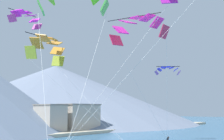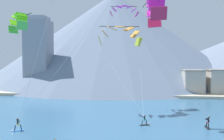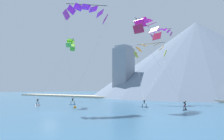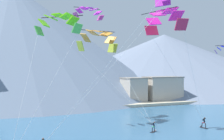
{
  "view_description": "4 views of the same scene",
  "coord_description": "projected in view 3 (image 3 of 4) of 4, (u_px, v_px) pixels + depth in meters",
  "views": [
    {
      "loc": [
        -26.94,
        -4.61,
        5.74
      ],
      "look_at": [
        -3.88,
        14.37,
        9.49
      ],
      "focal_mm": 50.0,
      "sensor_mm": 36.0,
      "label": 1
    },
    {
      "loc": [
        4.81,
        -17.19,
        9.85
      ],
      "look_at": [
        0.77,
        19.86,
        8.13
      ],
      "focal_mm": 40.0,
      "sensor_mm": 36.0,
      "label": 2
    },
    {
      "loc": [
        29.27,
        -20.84,
        3.94
      ],
      "look_at": [
        1.94,
        13.22,
        7.62
      ],
      "focal_mm": 35.0,
      "sensor_mm": 36.0,
      "label": 3
    },
    {
      "loc": [
        -18.78,
        -20.23,
        9.79
      ],
      "look_at": [
        -3.87,
        13.36,
        9.35
      ],
      "focal_mm": 50.0,
      "sensor_mm": 36.0,
      "label": 4
    }
  ],
  "objects": [
    {
      "name": "shoreline_strip",
      "position": [
        176.0,
        99.0,
        72.85
      ],
      "size": [
        180.0,
        10.0,
        0.7
      ],
      "primitive_type": "cube",
      "color": "beige",
      "rests_on": "ground"
    },
    {
      "name": "kitesurfer_mid_center",
      "position": [
        185.0,
        107.0,
        39.93
      ],
      "size": [
        0.62,
        1.76,
        1.78
      ],
      "color": "black",
      "rests_on": "ground"
    },
    {
      "name": "kitesurfer_near_trail",
      "position": [
        37.0,
        103.0,
        50.53
      ],
      "size": [
        0.99,
        1.77,
        1.71
      ],
      "color": "#E54C33",
      "rests_on": "ground"
    },
    {
      "name": "parafoil_kite_near_lead",
      "position": [
        150.0,
        48.0,
        58.3
      ],
      "size": [
        8.55,
        13.47,
        14.89
      ],
      "color": "#ABBF32"
    },
    {
      "name": "kitesurfer_far_left",
      "position": [
        72.0,
        102.0,
        52.91
      ],
      "size": [
        1.55,
        1.47,
        1.8
      ],
      "color": "#337FDB",
      "rests_on": "ground"
    },
    {
      "name": "race_marker_buoy",
      "position": [
        75.0,
        107.0,
        44.22
      ],
      "size": [
        0.56,
        0.56,
        1.02
      ],
      "color": "orange",
      "rests_on": "ground"
    },
    {
      "name": "highrise_tower",
      "position": [
        124.0,
        72.0,
        93.76
      ],
      "size": [
        7.0,
        7.0,
        22.39
      ],
      "color": "gray",
      "rests_on": "ground"
    },
    {
      "name": "kitesurfer_near_lead",
      "position": [
        145.0,
        105.0,
        45.81
      ],
      "size": [
        1.65,
        1.33,
        1.63
      ],
      "color": "black",
      "rests_on": "ground"
    },
    {
      "name": "ground_plane",
      "position": [
        50.0,
        114.0,
        34.12
      ],
      "size": [
        400.0,
        400.0,
        0.0
      ],
      "primitive_type": "plane",
      "color": "#336084"
    },
    {
      "name": "parafoil_kite_distant_high_outer",
      "position": [
        161.0,
        32.0,
        63.4
      ],
      "size": [
        6.41,
        2.84,
        2.35
      ],
      "color": "#C03F99"
    },
    {
      "name": "shore_building_quay_east",
      "position": [
        140.0,
        92.0,
        84.69
      ],
      "size": [
        8.53,
        4.33,
        5.02
      ],
      "color": "beige",
      "rests_on": "ground"
    },
    {
      "name": "parafoil_kite_mid_center",
      "position": [
        147.0,
        27.0,
        45.77
      ],
      "size": [
        9.01,
        8.87,
        16.9
      ],
      "color": "#C52147"
    },
    {
      "name": "mountain_peak_west_ridge",
      "position": [
        197.0,
        59.0,
        113.39
      ],
      "size": [
        109.03,
        109.03,
        38.8
      ],
      "color": "slate",
      "rests_on": "ground"
    },
    {
      "name": "parafoil_kite_far_left",
      "position": [
        86.0,
        12.0,
        42.25
      ],
      "size": [
        14.31,
        10.69,
        18.68
      ],
      "color": "#BF28AA"
    },
    {
      "name": "parafoil_kite_near_trail",
      "position": [
        71.0,
        44.0,
        51.97
      ],
      "size": [
        8.06,
        7.26,
        14.18
      ],
      "color": "#54C449"
    }
  ]
}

